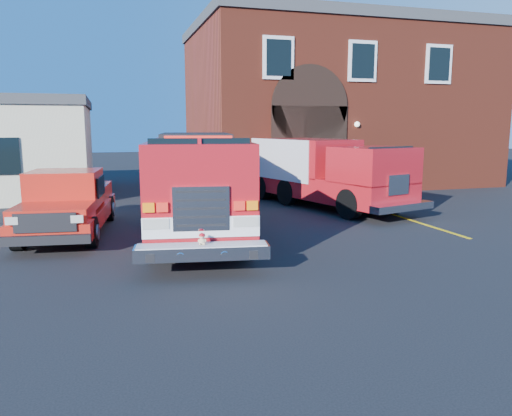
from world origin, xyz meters
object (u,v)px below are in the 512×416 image
object	(u,v)px
fire_station	(334,105)
pickup_truck	(68,204)
fire_engine	(197,181)
secondary_truck	(322,170)

from	to	relation	value
fire_station	pickup_truck	world-z (taller)	fire_station
fire_engine	pickup_truck	size ratio (longest dim) A/B	1.63
fire_station	secondary_truck	xyz separation A→B (m)	(-4.12, -7.92, -2.83)
secondary_truck	fire_station	bearing A→B (deg)	62.49
fire_engine	fire_station	bearing A→B (deg)	49.46
fire_station	pickup_truck	size ratio (longest dim) A/B	2.55
pickup_truck	secondary_truck	xyz separation A→B (m)	(9.22, 2.63, 0.53)
pickup_truck	secondary_truck	bearing A→B (deg)	15.95
fire_engine	pickup_truck	distance (m)	3.81
pickup_truck	secondary_truck	world-z (taller)	secondary_truck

